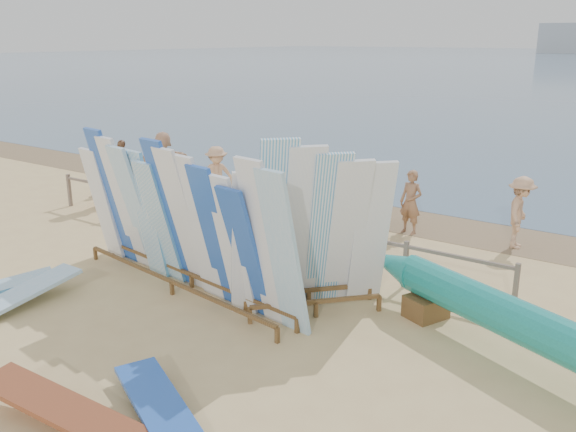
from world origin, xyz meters
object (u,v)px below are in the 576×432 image
Objects in this scene: beach_chair_right at (274,228)px; beachgoer_11 at (164,161)px; stroller at (297,229)px; beachgoer_3 at (217,176)px; side_surfboard_rack at (312,235)px; flat_board_c at (75,429)px; flat_board_b at (8,313)px; beachgoer_extra_1 at (123,166)px; beachgoer_9 at (520,213)px; flat_board_d at (169,429)px; outrigger_canoe at (524,327)px; beachgoer_7 at (411,202)px; beachgoer_1 at (153,173)px; beachgoer_0 at (107,173)px; beachgoer_4 at (284,200)px; main_surfboard_rack at (179,225)px; vendor_table at (248,277)px; beach_chair_left at (314,233)px.

beach_chair_right is 0.54× the size of beachgoer_11.
stroller is 0.60× the size of beachgoer_3.
side_surfboard_rack is 1.13× the size of flat_board_c.
beachgoer_extra_1 is (-5.03, 6.92, 0.78)m from flat_board_b.
beach_chair_right is 0.60× the size of beachgoer_9.
flat_board_c is 1.00× the size of flat_board_d.
beachgoer_extra_1 is (-12.67, 3.78, 0.15)m from outrigger_canoe.
beachgoer_extra_1 is 0.95× the size of beachgoer_3.
stroller is at bearing -117.79° from beachgoer_7.
flat_board_c is 1.77× the size of beachgoer_1.
side_surfboard_rack is 4.00m from flat_board_d.
beachgoer_0 is (-8.62, 6.24, 0.94)m from flat_board_d.
stroller is at bearing 115.96° from beachgoer_9.
beachgoer_9 is at bearing -39.25° from beachgoer_3.
outrigger_canoe is 6.74m from beach_chair_right.
beachgoer_4 is (-0.09, 0.52, 0.54)m from beach_chair_right.
flat_board_b is 2.80× the size of beach_chair_right.
beachgoer_extra_1 is 1.02× the size of beachgoer_7.
main_surfboard_rack is 3.42m from stroller.
vendor_table is at bearing 141.71° from beachgoer_9.
stroller reaches higher than flat_board_d.
outrigger_canoe is 4.28× the size of beachgoer_7.
flat_board_c is 2.80× the size of beach_chair_right.
flat_board_c is 1.76× the size of beachgoer_7.
flat_board_c is 10.21m from beachgoer_3.
main_surfboard_rack is at bearing 6.52° from beachgoer_4.
beachgoer_9 is (6.22, 8.38, 0.81)m from flat_board_b.
beachgoer_9 reaches higher than flat_board_c.
beachgoer_11 is (-8.02, -0.17, 0.12)m from beachgoer_7.
beachgoer_1 is 1.15m from beachgoer_11.
beachgoer_1 is 0.98× the size of beachgoer_extra_1.
main_surfboard_rack is at bearing -101.79° from beachgoer_7.
beachgoer_7 is at bearing 171.94° from beachgoer_extra_1.
beachgoer_0 is at bearing 43.73° from beachgoer_1.
beachgoer_0 is at bearing 39.30° from flat_board_c.
outrigger_canoe is (5.85, 0.78, -0.66)m from main_surfboard_rack.
main_surfboard_rack is 3.51× the size of beachgoer_3.
flat_board_d is 1.64× the size of beachgoer_4.
stroller is 6.72m from beachgoer_11.
beachgoer_4 reaches higher than beach_chair_right.
beach_chair_right is 0.63× the size of beachgoer_7.
main_surfboard_rack reaches higher than beachgoer_0.
outrigger_canoe is at bearing -85.02° from beachgoer_0.
stroller is (0.35, 3.28, -0.89)m from main_surfboard_rack.
beachgoer_1 is at bearing 160.24° from beachgoer_extra_1.
flat_board_b is 3.09× the size of beach_chair_left.
side_surfboard_rack reaches higher than flat_board_c.
beach_chair_left is 0.49× the size of beachgoer_11.
beachgoer_11 reaches higher than outrigger_canoe.
beachgoer_4 is at bearing 105.51° from beachgoer_9.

